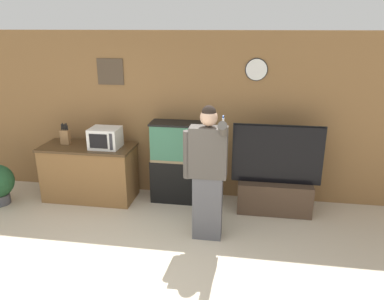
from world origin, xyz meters
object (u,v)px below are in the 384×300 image
Objects in this scene: counter_island at (90,172)px; tv_on_stand at (275,187)px; microwave at (105,138)px; aquarium_on_stand at (181,162)px; person_standing at (207,172)px; knife_block at (65,136)px.

counter_island is 2.90m from tv_on_stand.
tv_on_stand is at bearing 0.20° from microwave.
counter_island is 1.47m from aquarium_on_stand.
counter_island is 2.23m from person_standing.
person_standing is at bearing -27.05° from microwave.
microwave is 0.35× the size of aquarium_on_stand.
aquarium_on_stand is 0.72× the size of person_standing.
tv_on_stand is (2.90, -0.02, -0.05)m from counter_island.
microwave is 2.66m from tv_on_stand.
knife_block is at bearing 172.57° from counter_island.
aquarium_on_stand reaches higher than microwave.
aquarium_on_stand is at bearing 9.01° from microwave.
tv_on_stand reaches higher than counter_island.
counter_island is at bearing 179.64° from tv_on_stand.
knife_block is at bearing -176.76° from aquarium_on_stand.
microwave reaches higher than counter_island.
aquarium_on_stand is at bearing 117.36° from person_standing.
counter_island is at bearing 175.09° from microwave.
microwave is 1.22m from aquarium_on_stand.
knife_block is at bearing 178.82° from tv_on_stand.
counter_island is 0.68m from knife_block.
microwave is 0.70m from knife_block.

